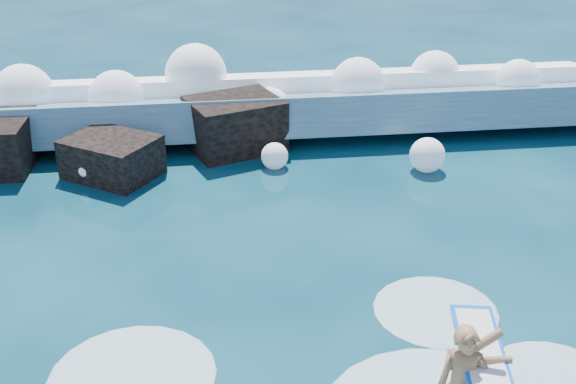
% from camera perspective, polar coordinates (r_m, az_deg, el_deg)
% --- Properties ---
extents(ground, '(200.00, 200.00, 0.00)m').
position_cam_1_polar(ground, '(10.95, -6.60, -10.71)').
color(ground, '#072B3D').
rests_on(ground, ground).
extents(breaking_wave, '(18.61, 2.87, 1.60)m').
position_cam_1_polar(breaking_wave, '(17.87, -4.56, 6.52)').
color(breaking_wave, teal).
rests_on(breaking_wave, ground).
extents(rock_cluster, '(8.17, 3.39, 1.41)m').
position_cam_1_polar(rock_cluster, '(16.62, -14.80, 3.74)').
color(rock_cluster, black).
rests_on(rock_cluster, ground).
extents(surfer_with_board, '(1.14, 2.92, 1.73)m').
position_cam_1_polar(surfer_with_board, '(9.25, 13.95, -14.43)').
color(surfer_with_board, '#9E7749').
rests_on(surfer_with_board, ground).
extents(wave_spray, '(15.07, 4.68, 2.09)m').
position_cam_1_polar(wave_spray, '(17.75, -5.65, 7.92)').
color(wave_spray, white).
rests_on(wave_spray, ground).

